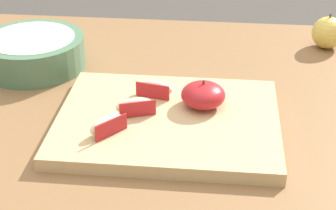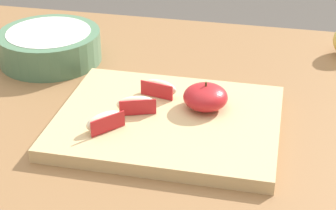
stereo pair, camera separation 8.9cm
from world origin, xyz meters
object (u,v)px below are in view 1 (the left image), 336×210
apple_wedge_front (107,125)px  whole_apple_golden (328,33)px  cutting_board (168,122)px  apple_half_skin_up (203,95)px  apple_wedge_near_knife (135,106)px  apple_wedge_middle (155,88)px  ceramic_fruit_bowl (33,51)px

apple_wedge_front → whole_apple_golden: 0.57m
cutting_board → apple_wedge_front: 0.11m
apple_half_skin_up → apple_wedge_near_knife: size_ratio=1.12×
apple_wedge_middle → apple_wedge_front: size_ratio=1.07×
apple_wedge_middle → ceramic_fruit_bowl: ceramic_fruit_bowl is taller
cutting_board → ceramic_fruit_bowl: bearing=145.1°
apple_wedge_middle → ceramic_fruit_bowl: (-0.26, 0.13, -0.00)m
apple_wedge_near_knife → apple_wedge_front: 0.07m
apple_wedge_front → ceramic_fruit_bowl: bearing=127.6°
ceramic_fruit_bowl → whole_apple_golden: bearing=14.7°
apple_wedge_front → ceramic_fruit_bowl: ceramic_fruit_bowl is taller
ceramic_fruit_bowl → apple_wedge_front: bearing=-52.4°
apple_half_skin_up → whole_apple_golden: (0.25, 0.32, -0.01)m
whole_apple_golden → ceramic_fruit_bowl: (-0.59, -0.16, -0.00)m
apple_wedge_near_knife → apple_wedge_middle: 0.07m
apple_wedge_middle → ceramic_fruit_bowl: size_ratio=0.32×
apple_wedge_near_knife → ceramic_fruit_bowl: 0.31m
cutting_board → apple_wedge_front: size_ratio=5.85×
whole_apple_golden → apple_wedge_near_knife: bearing=-135.3°
cutting_board → apple_half_skin_up: size_ratio=4.85×
apple_half_skin_up → apple_wedge_middle: 0.09m
apple_wedge_near_knife → apple_half_skin_up: bearing=18.8°
apple_half_skin_up → apple_wedge_near_knife: (-0.11, -0.04, -0.01)m
cutting_board → apple_half_skin_up: 0.07m
apple_half_skin_up → apple_wedge_middle: apple_half_skin_up is taller
apple_half_skin_up → ceramic_fruit_bowl: bearing=154.7°
apple_half_skin_up → apple_wedge_near_knife: 0.11m
apple_wedge_front → apple_wedge_near_knife: bearing=61.6°
apple_wedge_near_knife → apple_wedge_front: bearing=-118.4°
apple_wedge_front → ceramic_fruit_bowl: (-0.20, 0.26, -0.00)m
apple_half_skin_up → apple_wedge_middle: (-0.08, 0.03, -0.01)m
cutting_board → apple_wedge_front: apple_wedge_front is taller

